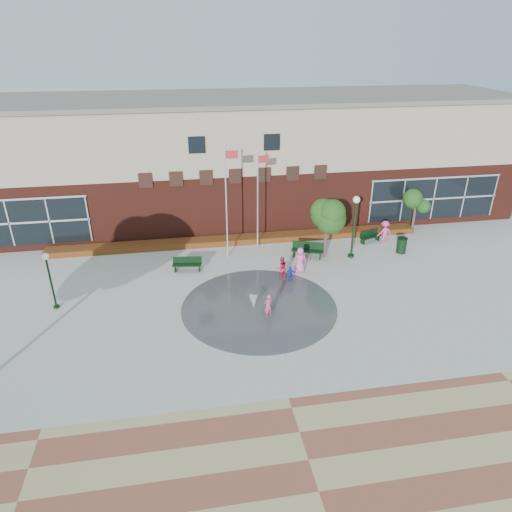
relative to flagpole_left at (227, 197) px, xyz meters
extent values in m
plane|color=#666056|center=(0.94, -9.47, -4.15)|extent=(120.00, 120.00, 0.00)
cube|color=#A8A8A0|center=(0.94, -5.47, -4.14)|extent=(46.00, 18.00, 0.01)
cube|color=brown|center=(0.94, -16.47, -4.14)|extent=(46.00, 6.00, 0.01)
cylinder|color=#383A3D|center=(0.94, -6.47, -4.14)|extent=(8.40, 8.40, 0.01)
cube|color=#5A2118|center=(0.94, 8.03, -1.90)|extent=(44.00, 10.00, 4.50)
cube|color=tan|center=(0.94, 8.03, 2.60)|extent=(44.00, 10.00, 4.50)
cube|color=slate|center=(0.94, 8.03, 4.90)|extent=(44.40, 10.40, 0.30)
cube|color=black|center=(-14.06, 3.01, -2.03)|extent=(10.00, 0.12, 3.19)
cube|color=black|center=(15.94, 3.01, -2.03)|extent=(10.00, 0.12, 3.19)
cube|color=black|center=(-1.56, 3.01, 2.65)|extent=(1.10, 0.10, 1.10)
cube|color=black|center=(3.44, 3.01, 2.65)|extent=(1.10, 0.10, 1.10)
cube|color=#9D090C|center=(0.94, 2.13, -4.15)|extent=(26.00, 1.20, 0.40)
cylinder|color=white|center=(-0.04, 0.00, -0.48)|extent=(0.09, 0.09, 7.33)
sphere|color=white|center=(-0.04, 0.00, 3.23)|extent=(0.14, 0.14, 0.14)
cube|color=red|center=(0.36, 0.02, 2.65)|extent=(0.80, 0.06, 0.49)
cylinder|color=white|center=(2.15, 1.10, -0.82)|extent=(0.09, 0.09, 6.66)
sphere|color=white|center=(2.15, 1.10, 2.55)|extent=(0.14, 0.14, 0.14)
cube|color=red|center=(2.53, 1.16, 2.00)|extent=(0.76, 0.14, 0.47)
cylinder|color=black|center=(-9.86, -4.73, -2.68)|extent=(0.10, 0.10, 2.93)
cylinder|color=black|center=(-9.86, -4.73, -4.08)|extent=(0.31, 0.31, 0.14)
sphere|color=white|center=(-9.86, -4.73, -1.06)|extent=(0.35, 0.35, 0.35)
cylinder|color=black|center=(7.99, -1.42, -2.25)|extent=(0.13, 0.13, 3.79)
cylinder|color=black|center=(7.99, -1.42, -4.06)|extent=(0.40, 0.40, 0.18)
sphere|color=white|center=(7.99, -1.42, -0.15)|extent=(0.45, 0.45, 0.45)
cube|color=black|center=(-2.76, -1.64, -3.70)|extent=(1.84, 0.74, 0.06)
cube|color=black|center=(-2.73, -1.42, -3.47)|extent=(1.78, 0.29, 0.45)
cube|color=black|center=(5.10, -1.04, -3.63)|extent=(2.11, 1.31, 0.07)
cube|color=black|center=(5.19, -0.81, -3.37)|extent=(1.92, 0.83, 0.51)
cube|color=black|center=(10.16, 0.63, -3.74)|extent=(1.68, 0.96, 0.05)
cube|color=black|center=(10.09, 0.82, -3.53)|extent=(1.55, 0.58, 0.41)
cylinder|color=black|center=(11.54, -1.36, -3.62)|extent=(0.63, 0.63, 1.05)
cylinder|color=black|center=(11.54, -1.36, -3.07)|extent=(0.67, 0.67, 0.06)
cylinder|color=#46372C|center=(6.25, -1.15, -2.86)|extent=(0.17, 0.17, 2.57)
cylinder|color=#46372C|center=(13.88, 1.75, -3.15)|extent=(0.17, 0.17, 1.99)
cone|color=white|center=(0.61, -6.64, -4.15)|extent=(0.40, 0.40, 0.77)
cone|color=white|center=(0.58, -5.88, -4.15)|extent=(0.18, 0.18, 0.41)
imported|color=#C74A6B|center=(1.24, -7.46, -3.48)|extent=(0.57, 0.48, 1.33)
imported|color=#CB214A|center=(2.80, -3.56, -3.42)|extent=(0.74, 0.60, 1.45)
imported|color=#EB5CB0|center=(4.11, -2.92, -3.32)|extent=(0.88, 0.65, 1.65)
imported|color=#2027BA|center=(3.25, -4.02, -3.64)|extent=(0.64, 0.40, 1.02)
imported|color=#E84895|center=(11.05, 0.38, -3.32)|extent=(1.14, 0.75, 1.66)
camera|label=1|loc=(-2.70, -27.10, 9.19)|focal=32.00mm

